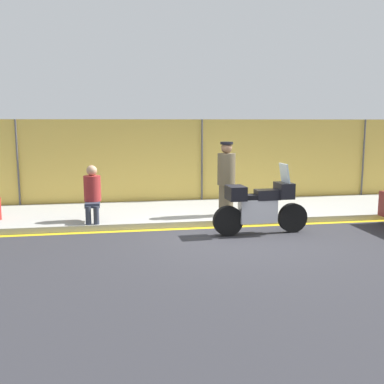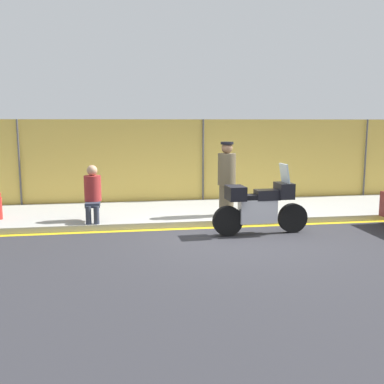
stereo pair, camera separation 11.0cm
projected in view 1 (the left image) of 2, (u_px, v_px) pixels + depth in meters
ground_plane at (238, 238)px, 9.51m from camera, size 120.00×120.00×0.00m
sidewalk at (212, 211)px, 11.94m from camera, size 38.23×2.90×0.14m
curb_paint_stripe at (227, 227)px, 10.45m from camera, size 38.23×0.18×0.01m
storefront_fence at (201, 162)px, 13.26m from camera, size 36.32×0.17×2.50m
motorcycle at (260, 206)px, 9.72m from camera, size 2.14×0.55×1.54m
officer_standing at (226, 178)px, 10.93m from camera, size 0.44×0.44×1.81m
person_seated_on_curb at (92, 191)px, 10.33m from camera, size 0.39×0.67×1.30m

